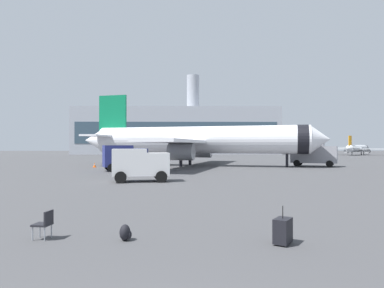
# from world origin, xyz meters

# --- Properties ---
(airplane_at_gate) EXTENTS (35.21, 32.09, 10.50)m
(airplane_at_gate) POSITION_xyz_m (1.97, 45.46, 3.66)
(airplane_at_gate) COLOR white
(airplane_at_gate) RESTS_ON ground
(airplane_taxiing) EXTENTS (15.63, 16.70, 5.90)m
(airplane_taxiing) POSITION_xyz_m (54.11, 104.17, 2.06)
(airplane_taxiing) COLOR silver
(airplane_taxiing) RESTS_ON ground
(service_truck) EXTENTS (5.27, 3.86, 2.90)m
(service_truck) POSITION_xyz_m (-6.64, 35.82, 1.61)
(service_truck) COLOR navy
(service_truck) RESTS_ON ground
(fuel_truck) EXTENTS (6.45, 4.78, 3.20)m
(fuel_truck) POSITION_xyz_m (17.96, 44.10, 1.77)
(fuel_truck) COLOR gray
(fuel_truck) RESTS_ON ground
(cargo_van) EXTENTS (4.66, 2.92, 2.60)m
(cargo_van) POSITION_xyz_m (-3.31, 23.87, 1.45)
(cargo_van) COLOR white
(cargo_van) RESTS_ON ground
(safety_cone_near) EXTENTS (0.44, 0.44, 0.60)m
(safety_cone_near) POSITION_xyz_m (-11.72, 42.27, 0.29)
(safety_cone_near) COLOR #F2590C
(safety_cone_near) RESTS_ON ground
(safety_cone_mid) EXTENTS (0.44, 0.44, 0.79)m
(safety_cone_mid) POSITION_xyz_m (-3.80, 49.47, 0.39)
(safety_cone_mid) COLOR #F2590C
(safety_cone_mid) RESTS_ON ground
(rolling_suitcase) EXTENTS (0.69, 0.75, 1.10)m
(rolling_suitcase) POSITION_xyz_m (3.14, 6.29, 0.39)
(rolling_suitcase) COLOR black
(rolling_suitcase) RESTS_ON ground
(traveller_backpack) EXTENTS (0.36, 0.40, 0.48)m
(traveller_backpack) POSITION_xyz_m (-1.45, 6.75, 0.23)
(traveller_backpack) COLOR black
(traveller_backpack) RESTS_ON ground
(gate_chair) EXTENTS (0.54, 0.54, 0.86)m
(gate_chair) POSITION_xyz_m (-3.93, 6.94, 0.50)
(gate_chair) COLOR black
(gate_chair) RESTS_ON ground
(terminal_building) EXTENTS (70.71, 17.47, 28.09)m
(terminal_building) POSITION_xyz_m (-2.88, 120.07, 8.21)
(terminal_building) COLOR #9EA3AD
(terminal_building) RESTS_ON ground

